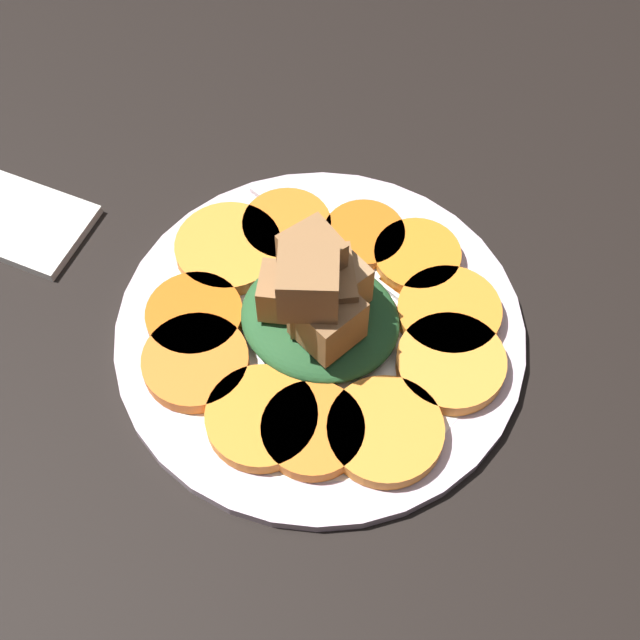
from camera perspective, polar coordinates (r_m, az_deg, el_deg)
table_slab at (r=66.27cm, az=-0.00°, el=-1.42°), size 120.00×120.00×2.00cm
plate at (r=64.97cm, az=-0.00°, el=-0.74°), size 29.79×29.79×1.05cm
carrot_slice_0 at (r=62.91cm, az=-7.96°, el=-2.69°), size 7.50×7.50×1.22cm
carrot_slice_1 at (r=60.45cm, az=-3.75°, el=-6.27°), size 7.64×7.64×1.22cm
carrot_slice_2 at (r=59.92cm, az=-0.46°, el=-7.07°), size 6.98×6.98×1.22cm
carrot_slice_3 at (r=60.06cm, az=4.19°, el=-7.11°), size 7.88×7.88×1.22cm
carrot_slice_4 at (r=62.94cm, az=8.37°, el=-2.74°), size 7.69×7.69×1.22cm
carrot_slice_5 at (r=65.11cm, az=8.26°, el=0.49°), size 7.54×7.54×1.22cm
carrot_slice_6 at (r=67.63cm, az=6.23°, el=4.04°), size 6.57×6.57×1.22cm
carrot_slice_7 at (r=68.58cm, az=2.59°, el=5.49°), size 6.22×6.22×1.22cm
carrot_slice_8 at (r=69.01cm, az=-2.14°, el=5.98°), size 6.85×6.85×1.22cm
carrot_slice_9 at (r=68.07cm, az=-5.87°, el=4.59°), size 8.09×8.09×1.22cm
carrot_slice_10 at (r=64.90cm, az=-8.03°, el=0.25°), size 7.02×7.02×1.22cm
center_pile at (r=61.34cm, az=-0.06°, el=1.00°), size 11.52×10.37×10.25cm
fork at (r=68.11cm, az=1.42°, el=4.47°), size 17.49×7.68×0.40cm
napkin at (r=75.06cm, az=-19.36°, el=5.88°), size 12.35×7.41×0.80cm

